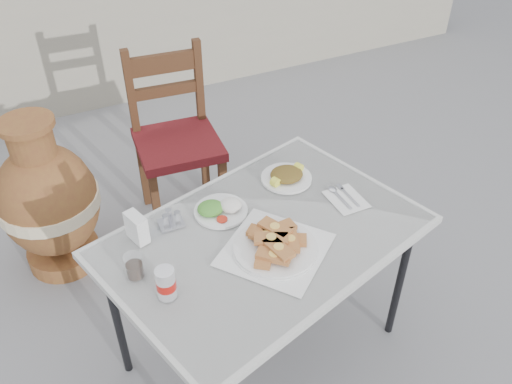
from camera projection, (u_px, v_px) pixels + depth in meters
name	position (u px, v px, depth m)	size (l,w,h in m)	color
ground	(291.00, 326.00, 2.45)	(80.00, 80.00, 0.00)	slate
cafe_table	(264.00, 243.00, 1.97)	(1.28, 1.04, 0.68)	black
pide_plate	(275.00, 243.00, 1.86)	(0.46, 0.46, 0.07)	white
salad_rice_plate	(220.00, 209.00, 2.02)	(0.20, 0.20, 0.05)	silver
salad_chopped_plate	(287.00, 176.00, 2.19)	(0.21, 0.21, 0.04)	silver
soda_can	(166.00, 283.00, 1.68)	(0.06, 0.06, 0.11)	silver
cola_glass	(134.00, 267.00, 1.76)	(0.06, 0.06, 0.09)	white
napkin_holder	(137.00, 228.00, 1.89)	(0.07, 0.10, 0.11)	white
condiment_caddy	(171.00, 220.00, 1.96)	(0.09, 0.08, 0.06)	#B7B7BE
cutlery_napkin	(344.00, 197.00, 2.10)	(0.13, 0.17, 0.01)	white
chair	(176.00, 138.00, 2.80)	(0.45, 0.45, 0.94)	#371D0F
terracotta_urn	(49.00, 202.00, 2.56)	(0.47, 0.47, 0.82)	brown
back_wall	(125.00, 17.00, 3.85)	(6.00, 0.25, 1.20)	gray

